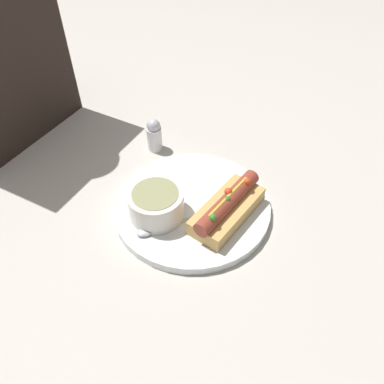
{
  "coord_description": "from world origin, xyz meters",
  "views": [
    {
      "loc": [
        -0.42,
        -0.22,
        0.51
      ],
      "look_at": [
        0.0,
        0.0,
        0.05
      ],
      "focal_mm": 35.0,
      "sensor_mm": 36.0,
      "label": 1
    }
  ],
  "objects_px": {
    "hot_dog": "(226,209)",
    "spoon": "(164,226)",
    "soup_bowl": "(156,203)",
    "salt_shaker": "(154,135)"
  },
  "relations": [
    {
      "from": "spoon",
      "to": "salt_shaker",
      "type": "bearing_deg",
      "value": -104.25
    },
    {
      "from": "hot_dog",
      "to": "spoon",
      "type": "bearing_deg",
      "value": 139.15
    },
    {
      "from": "soup_bowl",
      "to": "salt_shaker",
      "type": "relative_size",
      "value": 1.3
    },
    {
      "from": "soup_bowl",
      "to": "salt_shaker",
      "type": "xyz_separation_m",
      "value": [
        0.18,
        0.11,
        -0.01
      ]
    },
    {
      "from": "hot_dog",
      "to": "spoon",
      "type": "distance_m",
      "value": 0.11
    },
    {
      "from": "soup_bowl",
      "to": "spoon",
      "type": "height_order",
      "value": "soup_bowl"
    },
    {
      "from": "hot_dog",
      "to": "salt_shaker",
      "type": "bearing_deg",
      "value": 69.96
    },
    {
      "from": "spoon",
      "to": "salt_shaker",
      "type": "xyz_separation_m",
      "value": [
        0.2,
        0.14,
        0.02
      ]
    },
    {
      "from": "spoon",
      "to": "hot_dog",
      "type": "bearing_deg",
      "value": 170.08
    },
    {
      "from": "soup_bowl",
      "to": "spoon",
      "type": "relative_size",
      "value": 0.69
    }
  ]
}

